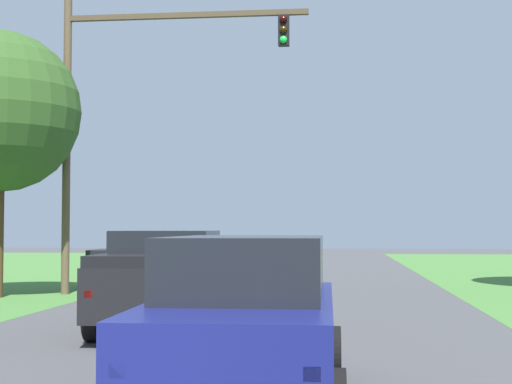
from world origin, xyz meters
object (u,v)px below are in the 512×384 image
at_px(red_suv_near, 246,317).
at_px(traffic_light, 123,100).
at_px(pickup_truck_lead, 168,279).
at_px(crossing_suv_far, 156,259).

bearing_deg(red_suv_near, traffic_light, 111.44).
bearing_deg(pickup_truck_lead, traffic_light, 112.17).
bearing_deg(red_suv_near, crossing_suv_far, 106.99).
relative_size(traffic_light, crossing_suv_far, 2.04).
height_order(red_suv_near, crossing_suv_far, red_suv_near).
distance_m(pickup_truck_lead, crossing_suv_far, 10.52).
height_order(red_suv_near, pickup_truck_lead, pickup_truck_lead).
relative_size(red_suv_near, crossing_suv_far, 1.11).
xyz_separation_m(red_suv_near, crossing_suv_far, (-4.96, 16.24, -0.02)).
xyz_separation_m(traffic_light, crossing_suv_far, (0.46, 2.44, -4.86)).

